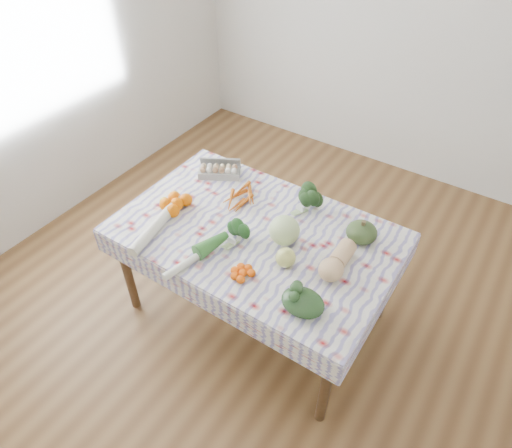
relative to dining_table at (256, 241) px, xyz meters
name	(u,v)px	position (x,y,z in m)	size (l,w,h in m)	color
ground	(256,309)	(0.00, 0.00, -0.68)	(4.50, 4.50, 0.00)	brown
wall_back	(409,17)	(0.00, 2.25, 0.72)	(4.00, 0.04, 2.80)	silver
dining_table	(256,241)	(0.00, 0.00, 0.00)	(1.60, 1.00, 0.75)	brown
tablecloth	(256,232)	(0.00, 0.00, 0.08)	(1.66, 1.06, 0.01)	white
egg_carton	(219,172)	(-0.52, 0.32, 0.12)	(0.28, 0.11, 0.07)	#999994
carrot_bunch	(243,199)	(-0.23, 0.19, 0.10)	(0.22, 0.20, 0.04)	#C75C12
kale_bunch	(306,201)	(0.14, 0.34, 0.15)	(0.16, 0.14, 0.14)	#1F3E18
kabocha_squash	(362,232)	(0.55, 0.28, 0.14)	(0.18, 0.18, 0.12)	#354921
cabbage	(284,230)	(0.18, 0.02, 0.17)	(0.18, 0.18, 0.18)	#BBD98C
butternut_squash	(337,260)	(0.53, 0.00, 0.15)	(0.13, 0.29, 0.13)	#DBAC76
orange_cluster	(177,204)	(-0.53, -0.11, 0.13)	(0.26, 0.26, 0.09)	#F76600
broccoli	(236,235)	(-0.05, -0.13, 0.13)	(0.14, 0.14, 0.10)	#1E501B
mandarin_cluster	(243,273)	(0.14, -0.33, 0.11)	(0.16, 0.16, 0.05)	#FF5A07
grapefruit	(286,257)	(0.29, -0.14, 0.14)	(0.11, 0.11, 0.11)	#C8C962
spinach_bag	(303,302)	(0.51, -0.35, 0.13)	(0.23, 0.18, 0.10)	#193216
daikon	(154,228)	(-0.50, -0.34, 0.12)	(0.07, 0.07, 0.47)	silver
leek	(196,257)	(-0.15, -0.39, 0.11)	(0.05, 0.05, 0.43)	silver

